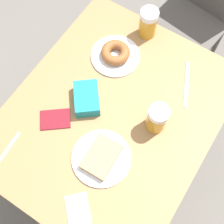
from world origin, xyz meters
TOP-DOWN VIEW (x-y plane):
  - ground_plane at (0.00, 0.00)m, footprint 8.00×8.00m
  - table at (0.00, 0.00)m, footprint 0.83×1.03m
  - chair at (0.02, 0.91)m, footprint 0.45×0.45m
  - plate_with_cake at (0.07, -0.19)m, footprint 0.24×0.24m
  - plate_with_donut at (-0.14, 0.25)m, footprint 0.23×0.23m
  - beer_mug_left at (-0.09, 0.44)m, footprint 0.08×0.08m
  - beer_mug_center at (0.18, 0.05)m, footprint 0.08×0.08m
  - napkin_folded at (0.11, -0.40)m, footprint 0.15×0.15m
  - fork at (-0.27, -0.36)m, footprint 0.02×0.17m
  - knife at (0.20, 0.30)m, footprint 0.11×0.21m
  - passport_near_edge at (-0.19, -0.15)m, footprint 0.15×0.15m
  - blue_pouch at (-0.12, -0.01)m, footprint 0.17×0.18m

SIDE VIEW (x-z plane):
  - ground_plane at x=0.00m, z-range 0.00..0.00m
  - chair at x=0.02m, z-range 0.10..1.02m
  - table at x=0.00m, z-range 0.31..1.07m
  - knife at x=0.20m, z-range 0.76..0.76m
  - fork at x=-0.27m, z-range 0.76..0.76m
  - napkin_folded at x=0.11m, z-range 0.76..0.76m
  - passport_near_edge at x=-0.19m, z-range 0.76..0.76m
  - plate_with_cake at x=0.07m, z-range 0.75..0.79m
  - plate_with_donut at x=-0.14m, z-range 0.75..0.80m
  - blue_pouch at x=-0.12m, z-range 0.76..0.81m
  - beer_mug_left at x=-0.09m, z-range 0.76..0.90m
  - beer_mug_center at x=0.18m, z-range 0.76..0.90m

